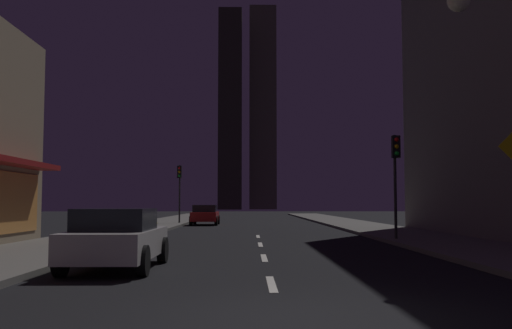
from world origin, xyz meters
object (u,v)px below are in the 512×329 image
at_px(car_parked_far, 205,215).
at_px(traffic_light_far_left, 179,181).
at_px(fire_hydrant_far_left, 154,223).
at_px(traffic_light_near_right, 396,163).
at_px(car_parked_near, 117,238).
at_px(street_lamp_right, 493,57).

relative_size(car_parked_far, traffic_light_far_left, 1.01).
distance_m(car_parked_far, fire_hydrant_far_left, 8.76).
xyz_separation_m(car_parked_far, traffic_light_near_right, (9.10, -18.32, 2.45)).
height_order(car_parked_far, traffic_light_far_left, traffic_light_far_left).
height_order(car_parked_near, fire_hydrant_far_left, car_parked_near).
bearing_deg(street_lamp_right, car_parked_near, 177.23).
height_order(traffic_light_far_left, street_lamp_right, street_lamp_right).
relative_size(car_parked_near, fire_hydrant_far_left, 6.48).
relative_size(car_parked_near, traffic_light_near_right, 1.01).
bearing_deg(traffic_light_far_left, car_parked_far, -5.35).
distance_m(fire_hydrant_far_left, traffic_light_near_right, 15.33).
bearing_deg(car_parked_far, car_parked_near, -90.00).
bearing_deg(fire_hydrant_far_left, traffic_light_near_right, -40.90).
height_order(fire_hydrant_far_left, street_lamp_right, street_lamp_right).
bearing_deg(traffic_light_near_right, car_parked_far, 116.41).
xyz_separation_m(car_parked_near, fire_hydrant_far_left, (-2.30, 18.87, -0.29)).
xyz_separation_m(car_parked_far, traffic_light_far_left, (-1.90, 0.18, 2.45)).
xyz_separation_m(car_parked_near, street_lamp_right, (8.98, -0.43, 4.33)).
relative_size(car_parked_far, street_lamp_right, 0.64).
xyz_separation_m(traffic_light_near_right, traffic_light_far_left, (-11.00, 18.50, 0.00)).
bearing_deg(traffic_light_far_left, traffic_light_near_right, -59.26).
bearing_deg(car_parked_near, traffic_light_near_right, 44.67).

